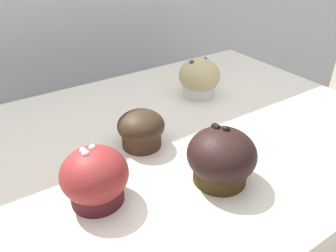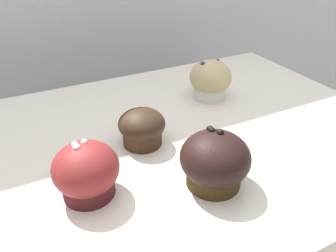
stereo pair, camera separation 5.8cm
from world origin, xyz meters
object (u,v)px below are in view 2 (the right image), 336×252
at_px(muffin_back_left, 210,80).
at_px(muffin_back_right, 215,161).
at_px(muffin_front_center, 86,172).
at_px(muffin_front_left, 141,126).

relative_size(muffin_back_left, muffin_back_right, 0.90).
distance_m(muffin_front_center, muffin_back_left, 0.39).
relative_size(muffin_back_left, muffin_front_left, 1.13).
bearing_deg(muffin_back_left, muffin_back_right, -121.83).
height_order(muffin_front_center, muffin_front_left, muffin_front_center).
xyz_separation_m(muffin_back_right, muffin_front_left, (-0.06, 0.16, -0.01)).
height_order(muffin_back_right, muffin_front_left, muffin_back_right).
bearing_deg(muffin_back_right, muffin_back_left, 58.17).
xyz_separation_m(muffin_front_center, muffin_back_left, (0.34, 0.20, 0.00)).
height_order(muffin_back_left, muffin_front_left, muffin_back_left).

